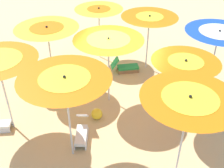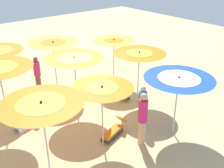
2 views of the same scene
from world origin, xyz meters
name	(u,v)px [view 1 (image 1 of 2)]	position (x,y,z in m)	size (l,w,h in m)	color
ground	(119,103)	(0.00, 0.00, -0.02)	(35.37, 35.37, 0.04)	#D1B57F
beach_umbrella_0	(219,36)	(-2.97, -1.91, 1.96)	(2.29, 2.29, 2.20)	silver
beach_umbrella_1	(149,21)	(-0.53, -2.53, 2.02)	(2.12, 2.12, 2.25)	silver
beach_umbrella_2	(99,13)	(1.54, -2.93, 2.00)	(1.93, 1.93, 2.22)	silver
beach_umbrella_3	(185,67)	(-1.96, 0.44, 1.97)	(1.90, 1.90, 2.21)	silver
beach_umbrella_4	(108,45)	(0.36, -0.06, 2.12)	(2.17, 2.17, 2.37)	silver
beach_umbrella_5	(47,32)	(2.53, -0.36, 2.16)	(2.12, 2.12, 2.38)	silver
beach_umbrella_6	(189,105)	(-2.09, 2.42, 2.19)	(2.15, 2.15, 2.46)	silver
beach_umbrella_7	(65,85)	(0.69, 2.53, 2.30)	(2.19, 2.19, 2.56)	silver
lounger_0	(82,132)	(0.66, 1.87, 0.21)	(0.61, 1.24, 0.62)	silver
lounger_2	(171,103)	(-1.75, -0.19, 0.19)	(0.65, 1.27, 0.55)	#333338
lounger_3	(126,67)	(0.20, -2.04, 0.21)	(1.15, 0.78, 0.64)	olive
beachgoer_0	(29,74)	(3.08, 0.28, 0.86)	(0.30, 0.30, 1.65)	brown
beachgoer_1	(205,79)	(-2.68, -0.62, 1.01)	(0.30, 0.30, 1.90)	#D8A87F
beachgoer_2	(181,69)	(-1.91, -1.40, 0.83)	(0.30, 0.30, 1.60)	beige
beach_ball	(97,114)	(0.48, 0.96, 0.18)	(0.36, 0.36, 0.36)	yellow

